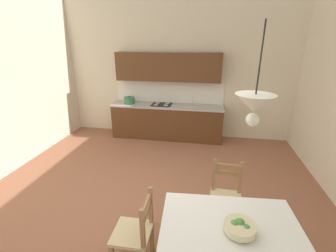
% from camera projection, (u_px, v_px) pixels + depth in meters
% --- Properties ---
extents(ground_plane, '(6.45, 6.76, 0.10)m').
position_uv_depth(ground_plane, '(148.00, 207.00, 3.68)').
color(ground_plane, '#935B42').
extents(wall_back, '(6.45, 0.12, 4.00)m').
position_uv_depth(wall_back, '(177.00, 60.00, 5.87)').
color(wall_back, beige).
rests_on(wall_back, ground_plane).
extents(kitchen_cabinetry, '(2.90, 0.63, 2.20)m').
position_uv_depth(kitchen_cabinetry, '(167.00, 106.00, 5.99)').
color(kitchen_cabinetry, '#56331C').
rests_on(kitchen_cabinetry, ground_plane).
extents(dining_table, '(1.44, 1.05, 0.75)m').
position_uv_depth(dining_table, '(230.00, 237.00, 2.28)').
color(dining_table, brown).
rests_on(dining_table, ground_plane).
extents(dining_chair_tv_side, '(0.43, 0.43, 0.93)m').
position_uv_depth(dining_chair_tv_side, '(136.00, 233.00, 2.56)').
color(dining_chair_tv_side, '#D1BC89').
rests_on(dining_chair_tv_side, ground_plane).
extents(dining_chair_kitchen_side, '(0.44, 0.44, 0.93)m').
position_uv_depth(dining_chair_kitchen_side, '(226.00, 197.00, 3.15)').
color(dining_chair_kitchen_side, '#D1BC89').
rests_on(dining_chair_kitchen_side, ground_plane).
extents(fruit_bowl, '(0.30, 0.30, 0.12)m').
position_uv_depth(fruit_bowl, '(240.00, 227.00, 2.15)').
color(fruit_bowl, beige).
rests_on(fruit_bowl, dining_table).
extents(pendant_lamp, '(0.32, 0.32, 0.80)m').
position_uv_depth(pendant_lamp, '(255.00, 104.00, 1.82)').
color(pendant_lamp, black).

